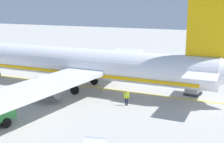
{
  "coord_description": "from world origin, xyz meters",
  "views": [
    {
      "loc": [
        -12.25,
        -3.72,
        10.91
      ],
      "look_at": [
        18.48,
        10.45,
        3.37
      ],
      "focal_mm": 48.66,
      "sensor_mm": 36.0,
      "label": 1
    }
  ],
  "objects_px": {
    "cargo_container_near": "(193,88)",
    "crew_supervisor": "(29,91)",
    "airliner_foreground": "(78,63)",
    "crew_loader_right": "(126,97)"
  },
  "relations": [
    {
      "from": "airliner_foreground",
      "to": "crew_supervisor",
      "type": "relative_size",
      "value": 24.43
    },
    {
      "from": "cargo_container_near",
      "to": "crew_loader_right",
      "type": "bearing_deg",
      "value": 140.4
    },
    {
      "from": "cargo_container_near",
      "to": "crew_supervisor",
      "type": "xyz_separation_m",
      "value": [
        -9.93,
        17.03,
        0.11
      ]
    },
    {
      "from": "airliner_foreground",
      "to": "cargo_container_near",
      "type": "distance_m",
      "value": 14.85
    },
    {
      "from": "cargo_container_near",
      "to": "crew_supervisor",
      "type": "relative_size",
      "value": 1.21
    },
    {
      "from": "airliner_foreground",
      "to": "crew_supervisor",
      "type": "height_order",
      "value": "airliner_foreground"
    },
    {
      "from": "airliner_foreground",
      "to": "crew_supervisor",
      "type": "distance_m",
      "value": 7.53
    },
    {
      "from": "airliner_foreground",
      "to": "cargo_container_near",
      "type": "height_order",
      "value": "airliner_foreground"
    },
    {
      "from": "airliner_foreground",
      "to": "crew_loader_right",
      "type": "height_order",
      "value": "airliner_foreground"
    },
    {
      "from": "crew_loader_right",
      "to": "crew_supervisor",
      "type": "relative_size",
      "value": 0.99
    }
  ]
}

